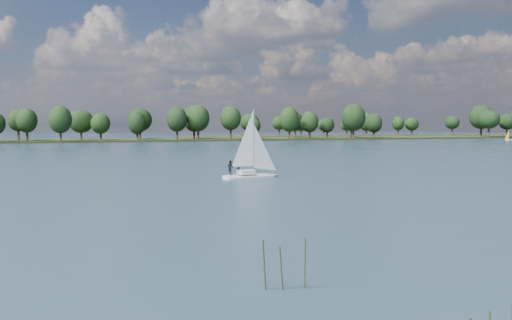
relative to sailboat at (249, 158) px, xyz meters
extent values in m
plane|color=#233342|center=(-1.44, 61.65, -2.49)|extent=(700.00, 700.00, 0.00)
cube|color=black|center=(-1.44, 173.65, -2.49)|extent=(660.00, 40.00, 1.50)
cube|color=black|center=(158.56, 221.65, -2.49)|extent=(220.00, 30.00, 1.40)
cube|color=silver|center=(0.10, 0.00, -2.49)|extent=(7.03, 3.21, 0.80)
cube|color=silver|center=(0.10, 0.00, -1.70)|extent=(2.19, 1.57, 0.50)
cylinder|color=silver|center=(0.10, 0.00, 2.05)|extent=(0.12, 0.12, 7.98)
imported|color=black|center=(-1.23, 0.41, -1.08)|extent=(0.62, 0.74, 1.72)
imported|color=black|center=(-2.39, -0.10, -1.08)|extent=(0.91, 1.01, 1.72)
cube|color=white|center=(166.12, 126.08, -2.49)|extent=(3.05, 2.60, 0.47)
cylinder|color=silver|center=(166.12, 126.08, -0.15)|extent=(0.08, 0.08, 4.17)
cylinder|color=#283316|center=(-15.00, -45.20, -1.62)|extent=(3.20, 3.20, 1.84)
camera|label=1|loc=(-23.90, -65.15, 4.01)|focal=40.00mm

